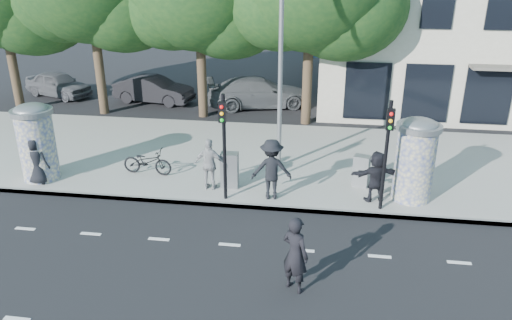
% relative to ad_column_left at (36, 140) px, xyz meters
% --- Properties ---
extents(ground, '(120.00, 120.00, 0.00)m').
position_rel_ad_column_left_xyz_m(ground, '(7.20, -4.50, -1.54)').
color(ground, black).
rests_on(ground, ground).
extents(sidewalk, '(40.00, 8.00, 0.15)m').
position_rel_ad_column_left_xyz_m(sidewalk, '(7.20, 3.00, -1.46)').
color(sidewalk, gray).
rests_on(sidewalk, ground).
extents(curb, '(40.00, 0.10, 0.16)m').
position_rel_ad_column_left_xyz_m(curb, '(7.20, -0.95, -1.46)').
color(curb, slate).
rests_on(curb, ground).
extents(lane_dash_far, '(32.00, 0.12, 0.01)m').
position_rel_ad_column_left_xyz_m(lane_dash_far, '(7.20, -3.10, -1.53)').
color(lane_dash_far, silver).
rests_on(lane_dash_far, ground).
extents(ad_column_left, '(1.36, 1.36, 2.65)m').
position_rel_ad_column_left_xyz_m(ad_column_left, '(0.00, 0.00, 0.00)').
color(ad_column_left, beige).
rests_on(ad_column_left, sidewalk).
extents(ad_column_right, '(1.36, 1.36, 2.65)m').
position_rel_ad_column_left_xyz_m(ad_column_right, '(12.40, 0.20, 0.00)').
color(ad_column_right, beige).
rests_on(ad_column_right, sidewalk).
extents(traffic_pole_near, '(0.22, 0.31, 3.40)m').
position_rel_ad_column_left_xyz_m(traffic_pole_near, '(6.60, -0.71, 0.69)').
color(traffic_pole_near, black).
rests_on(traffic_pole_near, sidewalk).
extents(traffic_pole_far, '(0.22, 0.31, 3.40)m').
position_rel_ad_column_left_xyz_m(traffic_pole_far, '(11.40, -0.71, 0.69)').
color(traffic_pole_far, black).
rests_on(traffic_pole_far, sidewalk).
extents(street_lamp, '(0.25, 0.93, 8.00)m').
position_rel_ad_column_left_xyz_m(street_lamp, '(8.00, 2.13, 3.26)').
color(street_lamp, slate).
rests_on(street_lamp, sidewalk).
extents(ped_a, '(0.83, 0.56, 1.64)m').
position_rel_ad_column_left_xyz_m(ped_a, '(0.15, -0.43, -0.57)').
color(ped_a, black).
rests_on(ped_a, sidewalk).
extents(ped_d, '(1.35, 0.90, 1.96)m').
position_rel_ad_column_left_xyz_m(ped_d, '(8.02, -0.39, -0.41)').
color(ped_d, black).
rests_on(ped_d, sidewalk).
extents(ped_e, '(1.05, 0.65, 1.73)m').
position_rel_ad_column_left_xyz_m(ped_e, '(5.97, -0.02, -0.52)').
color(ped_e, '#9B9C9E').
rests_on(ped_e, sidewalk).
extents(ped_f, '(1.61, 0.95, 1.64)m').
position_rel_ad_column_left_xyz_m(ped_f, '(11.25, -0.12, -0.57)').
color(ped_f, black).
rests_on(ped_f, sidewalk).
extents(man_road, '(0.83, 0.76, 1.91)m').
position_rel_ad_column_left_xyz_m(man_road, '(9.08, -4.77, -0.58)').
color(man_road, black).
rests_on(man_road, ground).
extents(bicycle, '(0.73, 1.80, 0.93)m').
position_rel_ad_column_left_xyz_m(bicycle, '(3.51, 0.83, -0.92)').
color(bicycle, black).
rests_on(bicycle, sidewalk).
extents(cabinet_left, '(0.58, 0.43, 1.19)m').
position_rel_ad_column_left_xyz_m(cabinet_left, '(6.57, 0.24, -0.79)').
color(cabinet_left, slate).
rests_on(cabinet_left, sidewalk).
extents(cabinet_right, '(0.59, 0.50, 1.07)m').
position_rel_ad_column_left_xyz_m(cabinet_right, '(10.87, 0.92, -0.85)').
color(cabinet_right, gray).
rests_on(cabinet_right, sidewalk).
extents(car_left, '(2.95, 4.32, 1.37)m').
position_rel_ad_column_left_xyz_m(car_left, '(-5.11, 10.67, -0.85)').
color(car_left, '#4F5156').
rests_on(car_left, ground).
extents(car_mid, '(2.14, 4.40, 1.39)m').
position_rel_ad_column_left_xyz_m(car_mid, '(0.54, 10.21, -0.84)').
color(car_mid, black).
rests_on(car_mid, ground).
extents(car_right, '(3.56, 5.64, 1.52)m').
position_rel_ad_column_left_xyz_m(car_right, '(6.15, 10.19, -0.78)').
color(car_right, '#4D5154').
rests_on(car_right, ground).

